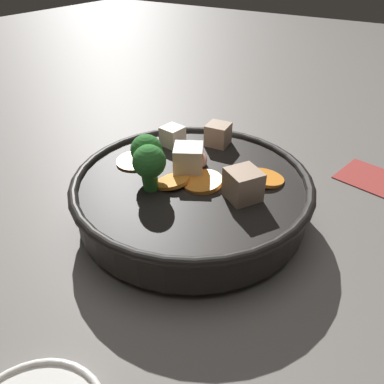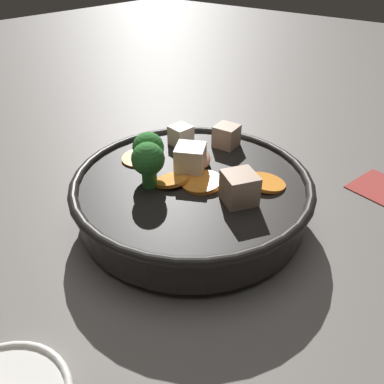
# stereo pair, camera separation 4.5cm
# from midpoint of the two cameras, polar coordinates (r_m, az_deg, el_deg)

# --- Properties ---
(ground_plane) EXTENTS (3.00, 3.00, 0.00)m
(ground_plane) POSITION_cam_midpoint_polar(r_m,az_deg,el_deg) (0.47, 2.74, -3.65)
(ground_plane) COLOR slate
(stirfry_bowl) EXTENTS (0.29, 0.29, 0.11)m
(stirfry_bowl) POSITION_cam_midpoint_polar(r_m,az_deg,el_deg) (0.45, 2.81, 0.22)
(stirfry_bowl) COLOR black
(stirfry_bowl) RESTS_ON ground_plane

